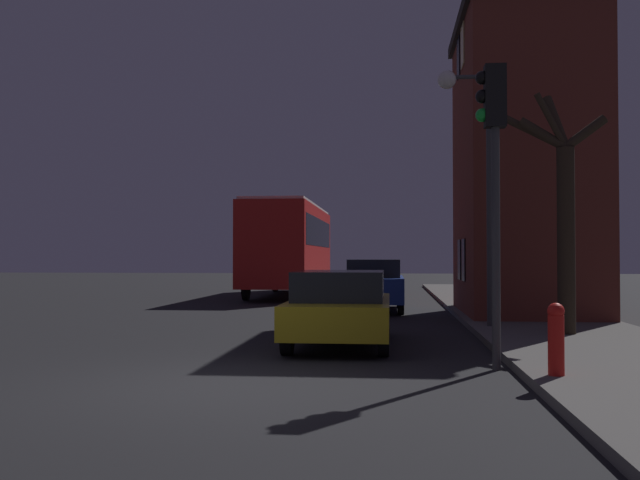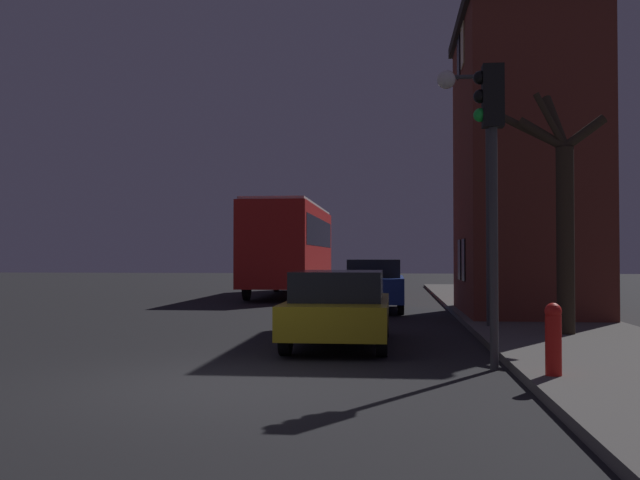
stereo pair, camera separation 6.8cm
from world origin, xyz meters
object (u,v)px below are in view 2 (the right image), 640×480
(bus, at_px, (291,242))
(car_mid_lane, at_px, (375,284))
(fire_hydrant, at_px, (553,337))
(traffic_light, at_px, (491,151))
(streetlamp, at_px, (472,150))
(car_near_lane, at_px, (339,307))
(bare_tree, at_px, (561,208))

(bus, height_order, car_mid_lane, bus)
(car_mid_lane, relative_size, fire_hydrant, 4.74)
(bus, bearing_deg, car_mid_lane, -64.98)
(traffic_light, xyz_separation_m, fire_hydrant, (0.59, -1.19, -2.52))
(traffic_light, relative_size, bus, 0.42)
(car_mid_lane, bearing_deg, bus, 115.02)
(streetlamp, bearing_deg, traffic_light, -93.41)
(traffic_light, height_order, car_mid_lane, traffic_light)
(car_near_lane, distance_m, car_mid_lane, 8.44)
(traffic_light, xyz_separation_m, car_near_lane, (-2.37, 2.54, -2.42))
(traffic_light, height_order, fire_hydrant, traffic_light)
(streetlamp, height_order, bare_tree, streetlamp)
(bare_tree, xyz_separation_m, fire_hydrant, (-1.24, -4.99, -1.95))
(streetlamp, bearing_deg, car_near_lane, -135.06)
(car_mid_lane, bearing_deg, car_near_lane, -92.84)
(bus, relative_size, car_mid_lane, 2.41)
(car_near_lane, height_order, fire_hydrant, car_near_lane)
(streetlamp, height_order, traffic_light, streetlamp)
(bare_tree, height_order, bus, bare_tree)
(bare_tree, distance_m, bus, 16.79)
(car_near_lane, relative_size, fire_hydrant, 4.73)
(car_near_lane, bearing_deg, traffic_light, -46.96)
(car_mid_lane, distance_m, fire_hydrant, 12.42)
(traffic_light, distance_m, car_near_lane, 4.23)
(traffic_light, distance_m, bus, 19.68)
(streetlamp, distance_m, bare_tree, 2.49)
(bare_tree, height_order, car_mid_lane, bare_tree)
(streetlamp, relative_size, bare_tree, 1.18)
(traffic_light, distance_m, car_mid_lane, 11.38)
(traffic_light, relative_size, car_near_lane, 1.02)
(traffic_light, bearing_deg, bus, 106.62)
(streetlamp, distance_m, car_near_lane, 4.97)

